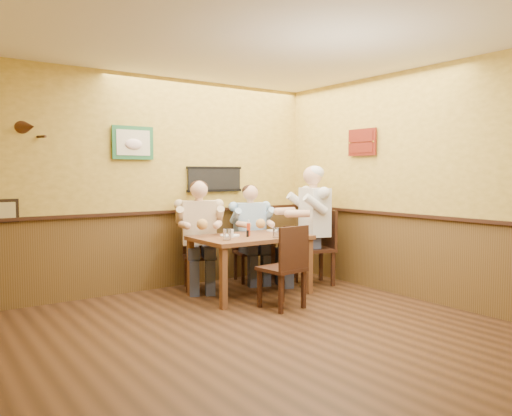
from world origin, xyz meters
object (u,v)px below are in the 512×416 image
(dining_table, at_px, (250,243))
(salt_shaker, at_px, (232,233))
(pepper_shaker, at_px, (248,234))
(diner_white_elder, at_px, (314,231))
(water_glass_left, at_px, (227,234))
(water_glass_mid, at_px, (276,233))
(chair_near_side, at_px, (282,266))
(diner_blue_polo, at_px, (250,238))
(chair_right_end, at_px, (314,247))
(chair_back_right, at_px, (250,251))
(chair_back_left, at_px, (199,255))
(cola_tumbler, at_px, (287,231))
(diner_tan_shirt, at_px, (199,240))
(hot_sauce_bottle, at_px, (249,229))

(dining_table, height_order, salt_shaker, salt_shaker)
(salt_shaker, bearing_deg, pepper_shaker, -19.94)
(diner_white_elder, distance_m, water_glass_left, 1.53)
(water_glass_mid, bearing_deg, chair_near_side, -118.88)
(chair_near_side, bearing_deg, diner_blue_polo, -115.46)
(diner_white_elder, height_order, water_glass_mid, diner_white_elder)
(dining_table, distance_m, chair_right_end, 1.08)
(chair_back_right, xyz_separation_m, water_glass_left, (-0.90, -0.83, 0.39))
(chair_back_right, relative_size, water_glass_left, 6.38)
(chair_right_end, bearing_deg, chair_back_left, -97.20)
(cola_tumbler, bearing_deg, diner_tan_shirt, 129.07)
(dining_table, bearing_deg, water_glass_left, -159.05)
(chair_right_end, bearing_deg, chair_near_side, -40.51)
(diner_blue_polo, relative_size, water_glass_mid, 9.98)
(diner_blue_polo, height_order, salt_shaker, diner_blue_polo)
(diner_tan_shirt, relative_size, water_glass_left, 9.57)
(chair_right_end, bearing_deg, pepper_shaker, -69.35)
(diner_blue_polo, relative_size, cola_tumbler, 10.13)
(cola_tumbler, bearing_deg, water_glass_mid, -159.76)
(dining_table, distance_m, salt_shaker, 0.31)
(dining_table, distance_m, hot_sauce_bottle, 0.19)
(diner_blue_polo, bearing_deg, chair_right_end, -32.45)
(chair_near_side, relative_size, salt_shaker, 9.52)
(salt_shaker, xyz_separation_m, pepper_shaker, (0.19, -0.07, -0.01))
(water_glass_left, xyz_separation_m, pepper_shaker, (0.36, 0.10, -0.03))
(dining_table, distance_m, water_glass_left, 0.51)
(dining_table, xyz_separation_m, water_glass_left, (-0.46, -0.17, 0.16))
(chair_near_side, distance_m, diner_blue_polo, 1.46)
(chair_back_left, height_order, diner_tan_shirt, diner_tan_shirt)
(dining_table, height_order, diner_tan_shirt, diner_tan_shirt)
(dining_table, xyz_separation_m, water_glass_mid, (0.14, -0.35, 0.15))
(diner_white_elder, height_order, water_glass_left, diner_white_elder)
(chair_near_side, xyz_separation_m, diner_white_elder, (1.13, 0.70, 0.26))
(pepper_shaker, bearing_deg, diner_tan_shirt, 111.02)
(chair_back_left, height_order, water_glass_left, chair_back_left)
(water_glass_left, bearing_deg, pepper_shaker, 15.53)
(chair_back_left, height_order, chair_back_right, chair_back_left)
(chair_back_right, bearing_deg, chair_right_end, -32.45)
(cola_tumbler, bearing_deg, diner_blue_polo, 85.63)
(chair_back_left, distance_m, chair_near_side, 1.40)
(hot_sauce_bottle, bearing_deg, water_glass_mid, -63.76)
(diner_blue_polo, bearing_deg, pepper_shaker, -112.03)
(chair_back_right, height_order, diner_white_elder, diner_white_elder)
(diner_tan_shirt, distance_m, water_glass_mid, 1.14)
(salt_shaker, bearing_deg, water_glass_left, -136.16)
(chair_back_left, xyz_separation_m, diner_blue_polo, (0.81, 0.00, 0.16))
(diner_blue_polo, relative_size, diner_white_elder, 0.84)
(pepper_shaker, bearing_deg, diner_white_elder, 3.07)
(pepper_shaker, bearing_deg, hot_sauce_bottle, 48.65)
(dining_table, xyz_separation_m, salt_shaker, (-0.28, -0.01, 0.14))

